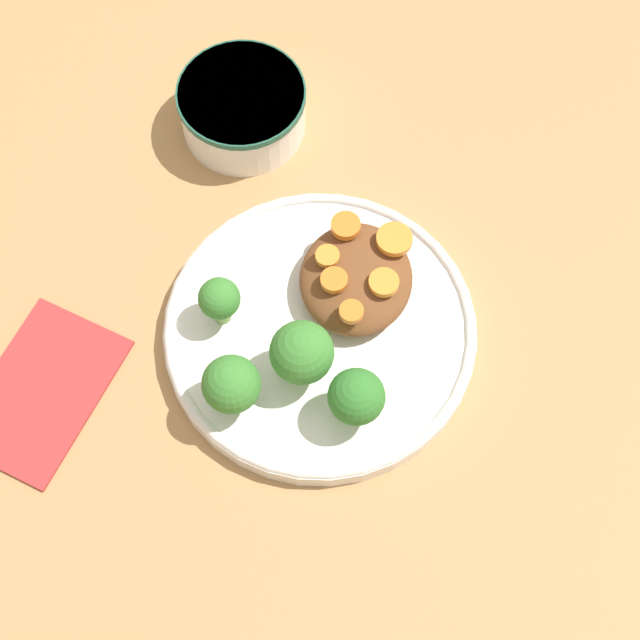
% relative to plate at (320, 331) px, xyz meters
% --- Properties ---
extents(ground_plane, '(4.00, 4.00, 0.00)m').
position_rel_plate_xyz_m(ground_plane, '(0.00, 0.00, -0.01)').
color(ground_plane, tan).
extents(plate, '(0.24, 0.24, 0.02)m').
position_rel_plate_xyz_m(plate, '(0.00, 0.00, 0.00)').
color(plate, white).
rests_on(plate, ground_plane).
extents(dip_bowl, '(0.11, 0.11, 0.05)m').
position_rel_plate_xyz_m(dip_bowl, '(0.19, 0.09, 0.02)').
color(dip_bowl, white).
rests_on(dip_bowl, ground_plane).
extents(stew_mound, '(0.10, 0.09, 0.03)m').
position_rel_plate_xyz_m(stew_mound, '(0.04, -0.02, 0.02)').
color(stew_mound, brown).
rests_on(stew_mound, plate).
extents(broccoli_floret_0, '(0.05, 0.05, 0.06)m').
position_rel_plate_xyz_m(broccoli_floret_0, '(-0.04, 0.01, 0.04)').
color(broccoli_floret_0, '#7FA85B').
rests_on(broccoli_floret_0, plate).
extents(broccoli_floret_1, '(0.04, 0.04, 0.06)m').
position_rel_plate_xyz_m(broccoli_floret_1, '(-0.07, 0.06, 0.04)').
color(broccoli_floret_1, '#7FA85B').
rests_on(broccoli_floret_1, plate).
extents(broccoli_floret_2, '(0.03, 0.03, 0.05)m').
position_rel_plate_xyz_m(broccoli_floret_2, '(-0.00, 0.08, 0.04)').
color(broccoli_floret_2, '#7FA85B').
rests_on(broccoli_floret_2, plate).
extents(broccoli_floret_3, '(0.04, 0.04, 0.06)m').
position_rel_plate_xyz_m(broccoli_floret_3, '(-0.07, -0.03, 0.04)').
color(broccoli_floret_3, '#7FA85B').
rests_on(broccoli_floret_3, plate).
extents(carrot_slice_0, '(0.03, 0.03, 0.01)m').
position_rel_plate_xyz_m(carrot_slice_0, '(0.06, -0.05, 0.04)').
color(carrot_slice_0, orange).
rests_on(carrot_slice_0, stew_mound).
extents(carrot_slice_1, '(0.02, 0.02, 0.01)m').
position_rel_plate_xyz_m(carrot_slice_1, '(0.03, -0.04, 0.04)').
color(carrot_slice_1, orange).
rests_on(carrot_slice_1, stew_mound).
extents(carrot_slice_2, '(0.02, 0.02, 0.01)m').
position_rel_plate_xyz_m(carrot_slice_2, '(0.04, 0.00, 0.04)').
color(carrot_slice_2, orange).
rests_on(carrot_slice_2, stew_mound).
extents(carrot_slice_3, '(0.02, 0.02, 0.01)m').
position_rel_plate_xyz_m(carrot_slice_3, '(0.02, -0.01, 0.04)').
color(carrot_slice_3, orange).
rests_on(carrot_slice_3, stew_mound).
extents(carrot_slice_4, '(0.02, 0.02, 0.01)m').
position_rel_plate_xyz_m(carrot_slice_4, '(0.00, -0.02, 0.04)').
color(carrot_slice_4, orange).
rests_on(carrot_slice_4, stew_mound).
extents(carrot_slice_5, '(0.02, 0.02, 0.01)m').
position_rel_plate_xyz_m(carrot_slice_5, '(0.07, -0.01, 0.04)').
color(carrot_slice_5, orange).
rests_on(carrot_slice_5, stew_mound).
extents(napkin, '(0.15, 0.12, 0.01)m').
position_rel_plate_xyz_m(napkin, '(-0.07, 0.20, -0.01)').
color(napkin, '#B73333').
rests_on(napkin, ground_plane).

